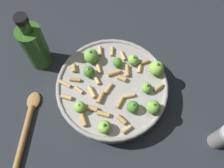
{
  "coord_description": "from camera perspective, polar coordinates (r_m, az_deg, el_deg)",
  "views": [
    {
      "loc": [
        0.1,
        0.24,
        0.61
      ],
      "look_at": [
        0.0,
        0.0,
        0.06
      ],
      "focal_mm": 38.05,
      "sensor_mm": 36.0,
      "label": 1
    }
  ],
  "objects": [
    {
      "name": "olive_oil_bottle",
      "position": [
        0.69,
        -18.12,
        8.76
      ],
      "size": [
        0.07,
        0.07,
        0.19
      ],
      "color": "#336023",
      "rests_on": "ground"
    },
    {
      "name": "cooking_pan",
      "position": [
        0.64,
        0.13,
        -1.07
      ],
      "size": [
        0.29,
        0.29,
        0.1
      ],
      "color": "#9E9993",
      "rests_on": "ground"
    },
    {
      "name": "wooden_spoon",
      "position": [
        0.67,
        -19.72,
        -9.21
      ],
      "size": [
        0.12,
        0.2,
        0.02
      ],
      "color": "#9E703D",
      "rests_on": "ground"
    },
    {
      "name": "pepper_shaker",
      "position": [
        0.64,
        25.01,
        -11.5
      ],
      "size": [
        0.04,
        0.04,
        0.09
      ],
      "color": "gray",
      "rests_on": "ground"
    },
    {
      "name": "ground_plane",
      "position": [
        0.67,
        0.0,
        -2.27
      ],
      "size": [
        2.4,
        2.4,
        0.0
      ],
      "primitive_type": "plane",
      "color": "#23282D"
    }
  ]
}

